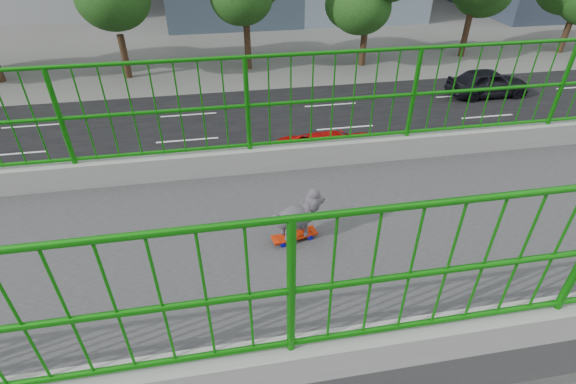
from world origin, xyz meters
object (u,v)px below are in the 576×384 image
(poodle, at_px, (297,215))
(car_4, at_px, (488,83))
(car_1, at_px, (258,204))
(car_5, at_px, (261,269))
(skateboard, at_px, (294,236))
(car_2, at_px, (337,151))
(car_0, at_px, (246,269))

(poodle, bearing_deg, car_4, 129.36)
(car_1, distance_m, car_5, 3.21)
(skateboard, relative_size, car_4, 0.10)
(car_4, bearing_deg, car_2, 120.23)
(car_0, relative_size, car_5, 1.06)
(skateboard, distance_m, poodle, 0.26)
(poodle, bearing_deg, car_5, 167.15)
(car_0, bearing_deg, skateboard, 2.76)
(skateboard, height_order, car_5, skateboard)
(skateboard, xyz_separation_m, car_5, (-5.99, 0.15, -6.38))
(poodle, bearing_deg, car_2, 149.54)
(poodle, height_order, car_5, poodle)
(poodle, relative_size, car_0, 0.12)
(car_4, relative_size, car_5, 1.17)
(skateboard, distance_m, car_0, 8.71)
(car_4, xyz_separation_m, car_5, (12.80, -15.07, -0.14))
(car_0, distance_m, car_2, 7.84)
(skateboard, height_order, car_4, skateboard)
(car_1, bearing_deg, car_5, -5.05)
(poodle, distance_m, car_0, 8.89)
(car_1, height_order, car_4, car_4)
(poodle, relative_size, car_4, 0.11)
(car_0, distance_m, car_4, 20.11)
(car_2, xyz_separation_m, car_4, (-6.40, 10.98, 0.06))
(car_0, height_order, car_5, car_0)
(skateboard, bearing_deg, car_4, 129.31)
(car_0, xyz_separation_m, car_4, (-12.80, 15.52, 0.07))
(car_0, height_order, car_2, car_2)
(car_2, height_order, car_5, car_2)
(skateboard, distance_m, car_2, 14.53)
(car_0, distance_m, car_1, 3.28)
(car_5, bearing_deg, car_1, 174.95)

